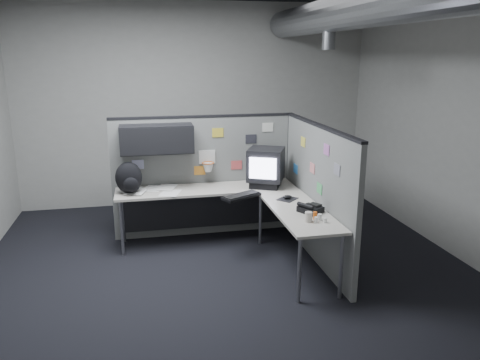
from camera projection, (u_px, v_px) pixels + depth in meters
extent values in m
cube|color=black|center=(229.00, 273.00, 5.29)|extent=(5.60, 5.60, 0.01)
cube|color=#9E9E99|center=(196.00, 105.00, 7.53)|extent=(5.60, 0.01, 3.20)
cube|color=#9E9E99|center=(335.00, 227.00, 2.23)|extent=(5.60, 0.01, 3.20)
cube|color=#9E9E99|center=(464.00, 125.00, 5.44)|extent=(0.01, 5.60, 3.20)
cylinder|color=slate|center=(360.00, 9.00, 4.83)|extent=(0.40, 5.49, 0.40)
cylinder|color=slate|center=(329.00, 37.00, 5.65)|extent=(0.16, 0.16, 0.30)
cube|color=slate|center=(204.00, 177.00, 6.30)|extent=(2.43, 0.06, 1.60)
cube|color=black|center=(203.00, 116.00, 6.08)|extent=(2.43, 0.07, 0.03)
cube|color=black|center=(288.00, 172.00, 6.53)|extent=(0.07, 0.07, 1.60)
cube|color=black|center=(157.00, 139.00, 5.83)|extent=(0.90, 0.35, 0.35)
cube|color=black|center=(157.00, 141.00, 5.67)|extent=(0.90, 0.02, 0.33)
cube|color=silver|center=(207.00, 157.00, 6.19)|extent=(0.22, 0.02, 0.18)
torus|color=#D85914|center=(208.00, 163.00, 6.12)|extent=(0.16, 0.16, 0.01)
cone|color=white|center=(208.00, 167.00, 6.14)|extent=(0.14, 0.14, 0.11)
cube|color=silver|center=(138.00, 165.00, 6.03)|extent=(0.15, 0.01, 0.12)
cube|color=gold|center=(218.00, 133.00, 6.14)|extent=(0.15, 0.01, 0.12)
cube|color=#CC4C4C|center=(236.00, 165.00, 6.31)|extent=(0.15, 0.01, 0.12)
cube|color=#26262D|center=(251.00, 139.00, 6.26)|extent=(0.15, 0.01, 0.12)
cube|color=silver|center=(268.00, 127.00, 6.27)|extent=(0.15, 0.01, 0.12)
cube|color=orange|center=(200.00, 170.00, 6.22)|extent=(0.15, 0.01, 0.12)
cube|color=slate|center=(317.00, 194.00, 5.51)|extent=(0.06, 2.23, 1.60)
cube|color=black|center=(320.00, 126.00, 5.30)|extent=(0.07, 2.23, 0.03)
cube|color=#E5D84C|center=(303.00, 142.00, 5.77)|extent=(0.01, 0.15, 0.12)
cube|color=#D87F7F|center=(312.00, 168.00, 5.50)|extent=(0.01, 0.15, 0.12)
cube|color=#B266B2|center=(326.00, 150.00, 5.05)|extent=(0.01, 0.15, 0.12)
cube|color=#337FCC|center=(296.00, 169.00, 6.11)|extent=(0.01, 0.15, 0.12)
cube|color=gray|center=(337.00, 170.00, 4.80)|extent=(0.01, 0.15, 0.12)
cube|color=#4CB266|center=(319.00, 188.00, 5.31)|extent=(0.01, 0.15, 0.12)
cube|color=#B7B1A5|center=(207.00, 189.00, 6.01)|extent=(2.30, 0.56, 0.03)
cube|color=#B7B1A5|center=(299.00, 211.00, 5.19)|extent=(0.56, 1.55, 0.03)
cube|color=black|center=(205.00, 207.00, 6.30)|extent=(2.18, 0.02, 0.55)
cylinder|color=gray|center=(122.00, 228.00, 5.68)|extent=(0.04, 0.04, 0.70)
cylinder|color=gray|center=(123.00, 216.00, 6.10)|extent=(0.04, 0.04, 0.70)
cylinder|color=gray|center=(260.00, 218.00, 6.03)|extent=(0.04, 0.04, 0.70)
cylinder|color=gray|center=(299.00, 270.00, 4.58)|extent=(0.04, 0.04, 0.70)
cylinder|color=gray|center=(341.00, 266.00, 4.67)|extent=(0.04, 0.04, 0.70)
cube|color=black|center=(266.00, 183.00, 6.11)|extent=(0.50, 0.53, 0.08)
cube|color=black|center=(266.00, 164.00, 6.05)|extent=(0.58, 0.58, 0.41)
cube|color=silver|center=(263.00, 168.00, 5.83)|extent=(0.31, 0.16, 0.27)
cube|color=black|center=(241.00, 196.00, 5.61)|extent=(0.52, 0.39, 0.03)
cube|color=black|center=(241.00, 195.00, 5.61)|extent=(0.47, 0.35, 0.01)
cube|color=black|center=(287.00, 199.00, 5.55)|extent=(0.29, 0.29, 0.01)
ellipsoid|color=black|center=(287.00, 197.00, 5.55)|extent=(0.11, 0.08, 0.04)
cube|color=black|center=(310.00, 209.00, 5.10)|extent=(0.29, 0.30, 0.06)
cylinder|color=black|center=(305.00, 206.00, 5.05)|extent=(0.14, 0.20, 0.05)
cube|color=black|center=(315.00, 205.00, 5.12)|extent=(0.14, 0.15, 0.02)
cylinder|color=silver|center=(320.00, 217.00, 4.83)|extent=(0.05, 0.05, 0.07)
cylinder|color=silver|center=(316.00, 220.00, 4.77)|extent=(0.04, 0.04, 0.06)
cylinder|color=silver|center=(325.00, 220.00, 4.78)|extent=(0.04, 0.04, 0.05)
cylinder|color=#D85914|center=(315.00, 215.00, 4.87)|extent=(0.04, 0.04, 0.08)
cylinder|color=#BEB3A7|center=(309.00, 217.00, 4.79)|extent=(0.09, 0.09, 0.11)
cube|color=white|center=(170.00, 193.00, 5.81)|extent=(0.31, 0.37, 0.00)
cube|color=white|center=(153.00, 188.00, 5.99)|extent=(0.31, 0.37, 0.00)
cube|color=white|center=(131.00, 190.00, 5.92)|extent=(0.31, 0.37, 0.00)
cube|color=white|center=(167.00, 187.00, 6.02)|extent=(0.31, 0.37, 0.00)
cube|color=white|center=(136.00, 191.00, 5.82)|extent=(0.31, 0.37, 0.00)
ellipsoid|color=black|center=(129.00, 178.00, 5.74)|extent=(0.36, 0.28, 0.40)
ellipsoid|color=black|center=(131.00, 185.00, 5.64)|extent=(0.19, 0.13, 0.18)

